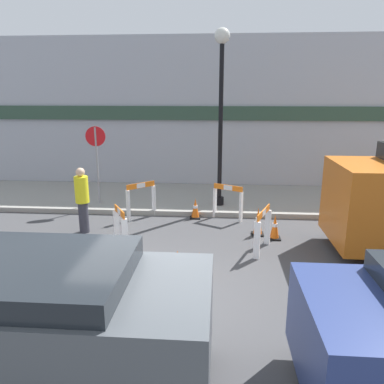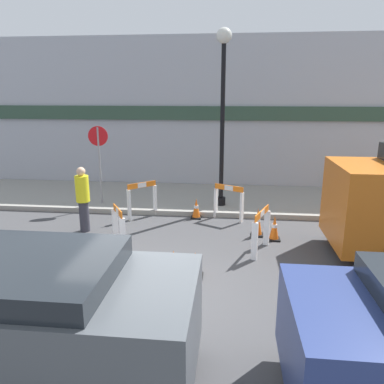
{
  "view_description": "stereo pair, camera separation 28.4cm",
  "coord_description": "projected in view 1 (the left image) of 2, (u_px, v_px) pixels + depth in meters",
  "views": [
    {
      "loc": [
        0.95,
        -5.88,
        3.53
      ],
      "look_at": [
        0.23,
        3.57,
        1.0
      ],
      "focal_mm": 35.0,
      "sensor_mm": 36.0,
      "label": 1
    },
    {
      "loc": [
        1.23,
        -5.85,
        3.53
      ],
      "look_at": [
        0.23,
        3.57,
        1.0
      ],
      "focal_mm": 35.0,
      "sensor_mm": 36.0,
      "label": 2
    }
  ],
  "objects": [
    {
      "name": "person_worker",
      "position": [
        82.0,
        198.0,
        9.53
      ],
      "size": [
        0.35,
        0.35,
        1.71
      ],
      "rotation": [
        0.0,
        0.0,
        0.01
      ],
      "color": "#33333D",
      "rests_on": "ground_plane"
    },
    {
      "name": "traffic_cone_1",
      "position": [
        177.0,
        262.0,
        7.49
      ],
      "size": [
        0.3,
        0.3,
        0.48
      ],
      "color": "black",
      "rests_on": "ground_plane"
    },
    {
      "name": "sidewalk_slab",
      "position": [
        191.0,
        198.0,
        12.63
      ],
      "size": [
        18.0,
        3.47,
        0.15
      ],
      "color": "gray",
      "rests_on": "ground_plane"
    },
    {
      "name": "traffic_cone_4",
      "position": [
        258.0,
        222.0,
        9.49
      ],
      "size": [
        0.3,
        0.3,
        0.73
      ],
      "color": "black",
      "rests_on": "ground_plane"
    },
    {
      "name": "barricade_3",
      "position": [
        141.0,
        199.0,
        10.71
      ],
      "size": [
        0.76,
        0.72,
        1.05
      ],
      "rotation": [
        0.0,
        0.0,
        10.17
      ],
      "color": "white",
      "rests_on": "ground_plane"
    },
    {
      "name": "traffic_cone_3",
      "position": [
        275.0,
        227.0,
        9.24
      ],
      "size": [
        0.3,
        0.3,
        0.63
      ],
      "color": "black",
      "rests_on": "ground_plane"
    },
    {
      "name": "barricade_1",
      "position": [
        263.0,
        228.0,
        8.46
      ],
      "size": [
        0.48,
        0.96,
        1.0
      ],
      "rotation": [
        0.0,
        0.0,
        7.49
      ],
      "color": "white",
      "rests_on": "ground_plane"
    },
    {
      "name": "traffic_cone_2",
      "position": [
        195.0,
        209.0,
        10.79
      ],
      "size": [
        0.3,
        0.3,
        0.59
      ],
      "color": "black",
      "rests_on": "ground_plane"
    },
    {
      "name": "ground_plane",
      "position": [
        164.0,
        298.0,
        6.64
      ],
      "size": [
        60.0,
        60.0,
        0.0
      ],
      "primitive_type": "plane",
      "color": "#424244"
    },
    {
      "name": "stop_sign",
      "position": [
        97.0,
        153.0,
        11.37
      ],
      "size": [
        0.6,
        0.08,
        2.4
      ],
      "rotation": [
        0.0,
        0.0,
        3.25
      ],
      "color": "gray",
      "rests_on": "sidewalk_slab"
    },
    {
      "name": "traffic_cone_0",
      "position": [
        199.0,
        265.0,
        7.34
      ],
      "size": [
        0.3,
        0.3,
        0.52
      ],
      "color": "black",
      "rests_on": "ground_plane"
    },
    {
      "name": "barricade_2",
      "position": [
        228.0,
        201.0,
        10.6
      ],
      "size": [
        0.85,
        0.53,
        1.02
      ],
      "rotation": [
        0.0,
        0.0,
        8.94
      ],
      "color": "white",
      "rests_on": "ground_plane"
    },
    {
      "name": "barricade_0",
      "position": [
        120.0,
        230.0,
        8.34
      ],
      "size": [
        0.48,
        0.68,
        1.07
      ],
      "rotation": [
        0.0,
        0.0,
        5.25
      ],
      "color": "white",
      "rests_on": "ground_plane"
    },
    {
      "name": "storefront_facade",
      "position": [
        195.0,
        114.0,
        13.69
      ],
      "size": [
        18.0,
        0.22,
        5.5
      ],
      "color": "#A3A8B2",
      "rests_on": "ground_plane"
    },
    {
      "name": "streetlamp_post",
      "position": [
        221.0,
        95.0,
        10.81
      ],
      "size": [
        0.44,
        0.44,
        5.12
      ],
      "color": "black",
      "rests_on": "sidewalk_slab"
    },
    {
      "name": "parked_car_1",
      "position": [
        34.0,
        319.0,
        4.37
      ],
      "size": [
        4.14,
        2.0,
        1.71
      ],
      "color": "#4C5156",
      "rests_on": "ground_plane"
    }
  ]
}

